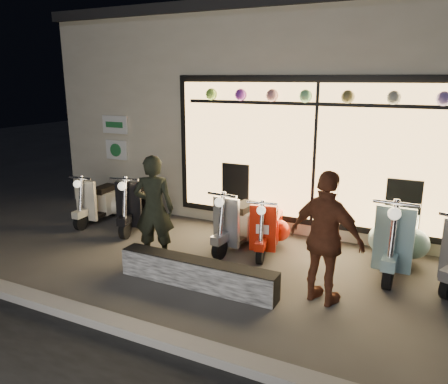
# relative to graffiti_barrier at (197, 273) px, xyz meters

# --- Properties ---
(ground) EXTENTS (40.00, 40.00, 0.00)m
(ground) POSITION_rel_graffiti_barrier_xyz_m (0.11, 0.65, -0.20)
(ground) COLOR #383533
(ground) RESTS_ON ground
(kerb) EXTENTS (40.00, 0.25, 0.12)m
(kerb) POSITION_rel_graffiti_barrier_xyz_m (0.11, -1.35, -0.14)
(kerb) COLOR slate
(kerb) RESTS_ON ground
(shop_building) EXTENTS (10.20, 6.23, 4.20)m
(shop_building) POSITION_rel_graffiti_barrier_xyz_m (0.11, 5.63, 1.90)
(shop_building) COLOR beige
(shop_building) RESTS_ON ground
(graffiti_barrier) EXTENTS (2.35, 0.28, 0.40)m
(graffiti_barrier) POSITION_rel_graffiti_barrier_xyz_m (0.00, 0.00, 0.00)
(graffiti_barrier) COLOR black
(graffiti_barrier) RESTS_ON ground
(scooter_silver) EXTENTS (0.53, 1.44, 1.02)m
(scooter_silver) POSITION_rel_graffiti_barrier_xyz_m (-0.09, 1.74, 0.21)
(scooter_silver) COLOR black
(scooter_silver) RESTS_ON ground
(scooter_red) EXTENTS (0.60, 1.33, 0.95)m
(scooter_red) POSITION_rel_graffiti_barrier_xyz_m (0.37, 1.79, 0.18)
(scooter_red) COLOR black
(scooter_red) RESTS_ON ground
(scooter_black) EXTENTS (0.72, 1.49, 1.06)m
(scooter_black) POSITION_rel_graffiti_barrier_xyz_m (-2.29, 1.80, 0.23)
(scooter_black) COLOR black
(scooter_black) RESTS_ON ground
(scooter_cream) EXTENTS (0.48, 1.37, 0.98)m
(scooter_cream) POSITION_rel_graffiti_barrier_xyz_m (-3.20, 1.76, 0.19)
(scooter_cream) COLOR black
(scooter_cream) RESTS_ON ground
(scooter_blue) EXTENTS (0.54, 1.64, 1.18)m
(scooter_blue) POSITION_rel_graffiti_barrier_xyz_m (2.41, 1.96, 0.27)
(scooter_blue) COLOR black
(scooter_blue) RESTS_ON ground
(man) EXTENTS (0.73, 0.61, 1.71)m
(man) POSITION_rel_graffiti_barrier_xyz_m (-1.05, 0.51, 0.65)
(man) COLOR black
(man) RESTS_ON ground
(woman) EXTENTS (1.10, 0.70, 1.74)m
(woman) POSITION_rel_graffiti_barrier_xyz_m (1.68, 0.35, 0.67)
(woman) COLOR brown
(woman) RESTS_ON ground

